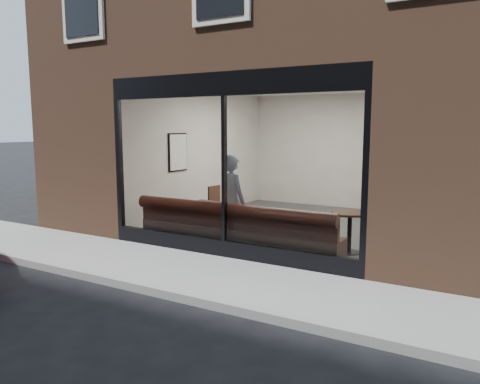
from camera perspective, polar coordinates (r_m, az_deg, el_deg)
The scene contains 20 objects.
ground at distance 6.79m, azimuth -11.28°, elevation -11.86°, with size 120.00×120.00×0.00m, color black.
sidewalk_near at distance 7.52m, azimuth -6.18°, elevation -9.71°, with size 40.00×2.00×0.01m, color gray.
kerb_near at distance 6.73m, azimuth -11.58°, elevation -11.49°, with size 40.00×0.10×0.12m, color gray.
host_building_pier_left at distance 15.09m, azimuth -2.04°, elevation 5.37°, with size 2.50×12.00×3.20m, color brown.
host_building_backfill at distance 16.34m, azimuth 15.00°, elevation 5.31°, with size 5.00×6.00×3.20m, color brown.
cafe_floor at distance 10.89m, azimuth 6.37°, elevation -4.08°, with size 6.00×6.00×0.00m, color #2D2D30.
cafe_ceiling at distance 10.69m, azimuth 6.64°, elevation 12.78°, with size 6.00×6.00×0.00m, color white.
cafe_wall_back at distance 13.47m, azimuth 11.63°, elevation 4.90°, with size 5.00×5.00×0.00m, color beige.
cafe_wall_left at distance 11.89m, azimuth -4.59°, elevation 4.65°, with size 6.00×6.00×0.00m, color beige.
cafe_wall_right at distance 9.95m, azimuth 19.79°, elevation 3.56°, with size 6.00×6.00×0.00m, color beige.
storefront_kick at distance 8.32m, azimuth -1.89°, elevation -6.91°, with size 5.00×0.10×0.30m, color black.
storefront_header at distance 8.07m, azimuth -1.98°, elevation 13.06°, with size 5.00×0.10×0.40m, color black.
storefront_mullion at distance 8.07m, azimuth -1.93°, elevation 2.75°, with size 0.06×0.10×2.50m, color black.
storefront_glass at distance 8.05m, azimuth -2.05°, elevation 2.73°, with size 4.80×4.80×0.00m, color white.
banquette at distance 8.63m, azimuth -0.48°, elevation -5.84°, with size 4.00×0.55×0.45m, color #3A1B15.
person at distance 8.80m, azimuth -0.93°, elevation -1.15°, with size 0.65×0.43×1.78m, color #9DB2CF.
cafe_table_left at distance 9.58m, azimuth -4.63°, elevation -1.33°, with size 0.55×0.55×0.04m, color black.
cafe_table_right at distance 8.64m, azimuth 13.27°, elevation -2.55°, with size 0.61×0.61×0.04m, color black.
cafe_chair_left at distance 10.90m, azimuth -3.92°, elevation -2.86°, with size 0.41×0.41×0.04m, color black.
wall_poster at distance 11.02m, azimuth -7.52°, elevation 4.83°, with size 0.02×0.62×0.82m, color white.
Camera 1 is at (4.26, -4.77, 2.29)m, focal length 35.00 mm.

